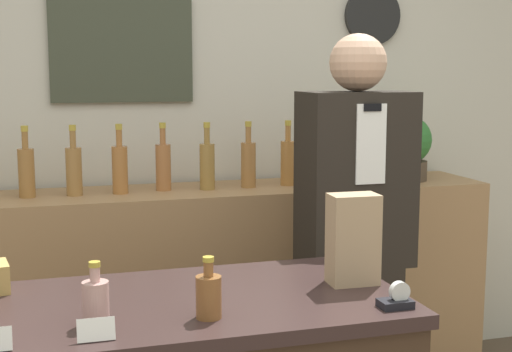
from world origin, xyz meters
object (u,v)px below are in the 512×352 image
Objects in this scene: shopkeeper at (354,249)px; tape_dispenser at (397,299)px; potted_plant at (407,147)px; paper_bag at (353,239)px.

shopkeeper is 0.89m from tape_dispenser.
potted_plant is 1.46m from paper_bag.
potted_plant is 3.57× the size of tape_dispenser.
potted_plant is (0.54, 0.60, 0.33)m from shopkeeper.
paper_bag is (-0.82, -1.20, -0.13)m from potted_plant.
shopkeeper is at bearing 73.17° from tape_dispenser.
shopkeeper reaches higher than potted_plant.
shopkeeper is 0.70m from paper_bag.
shopkeeper is 5.24× the size of potted_plant.
tape_dispenser is at bearing -118.89° from potted_plant.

